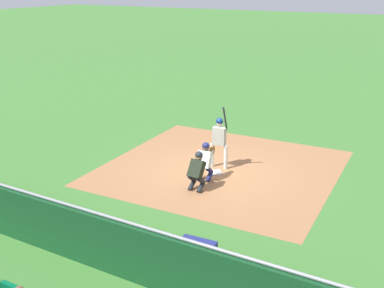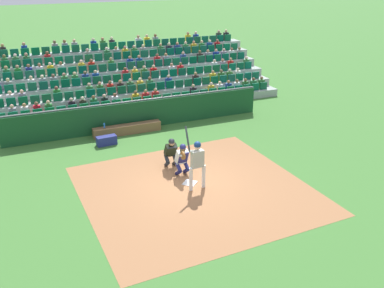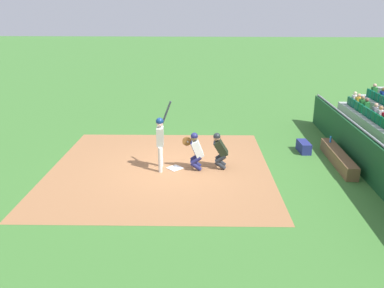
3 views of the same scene
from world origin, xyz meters
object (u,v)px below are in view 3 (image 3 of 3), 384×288
at_px(water_bottle_on_bench, 331,139).
at_px(equipment_duffel_bag, 304,147).
at_px(catcher_crouching, 196,149).
at_px(dugout_bench, 338,158).
at_px(batter_at_plate, 160,137).
at_px(home_plate_umpire, 220,149).
at_px(home_plate_marker, 175,168).

xyz_separation_m(water_bottle_on_bench, equipment_duffel_bag, (0.13, 0.92, -0.36)).
distance_m(catcher_crouching, dugout_bench, 5.01).
xyz_separation_m(dugout_bench, equipment_duffel_bag, (1.18, 0.93, -0.02)).
bearing_deg(dugout_bench, batter_at_plate, 97.82).
bearing_deg(home_plate_umpire, equipment_duffel_bag, -60.78).
bearing_deg(home_plate_umpire, home_plate_marker, 95.56).
distance_m(dugout_bench, equipment_duffel_bag, 1.50).
bearing_deg(catcher_crouching, equipment_duffel_bag, -64.28).
relative_size(catcher_crouching, dugout_bench, 0.41).
relative_size(home_plate_marker, home_plate_umpire, 0.35).
distance_m(home_plate_marker, dugout_bench, 5.68).
xyz_separation_m(home_plate_marker, batter_at_plate, (-0.08, 0.46, 1.10)).
bearing_deg(home_plate_marker, water_bottle_on_bench, -72.23).
distance_m(home_plate_umpire, equipment_duffel_bag, 3.70).
bearing_deg(water_bottle_on_bench, batter_at_plate, 107.15).
height_order(dugout_bench, water_bottle_on_bench, water_bottle_on_bench).
relative_size(home_plate_marker, water_bottle_on_bench, 1.90).
relative_size(water_bottle_on_bench, equipment_duffel_bag, 0.27).
relative_size(home_plate_umpire, dugout_bench, 0.40).
relative_size(home_plate_marker, catcher_crouching, 0.34).
bearing_deg(home_plate_umpire, dugout_bench, -81.54).
distance_m(home_plate_marker, water_bottle_on_bench, 5.93).
relative_size(dugout_bench, equipment_duffel_bag, 3.69).
distance_m(home_plate_umpire, water_bottle_on_bench, 4.45).
height_order(home_plate_marker, dugout_bench, dugout_bench).
relative_size(batter_at_plate, equipment_duffel_bag, 2.67).
bearing_deg(dugout_bench, water_bottle_on_bench, 0.17).
relative_size(batter_at_plate, home_plate_umpire, 1.82).
relative_size(dugout_bench, water_bottle_on_bench, 13.62).
relative_size(catcher_crouching, equipment_duffel_bag, 1.51).
bearing_deg(batter_at_plate, water_bottle_on_bench, -72.85).
xyz_separation_m(batter_at_plate, equipment_duffel_bag, (2.01, -5.16, -0.92)).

